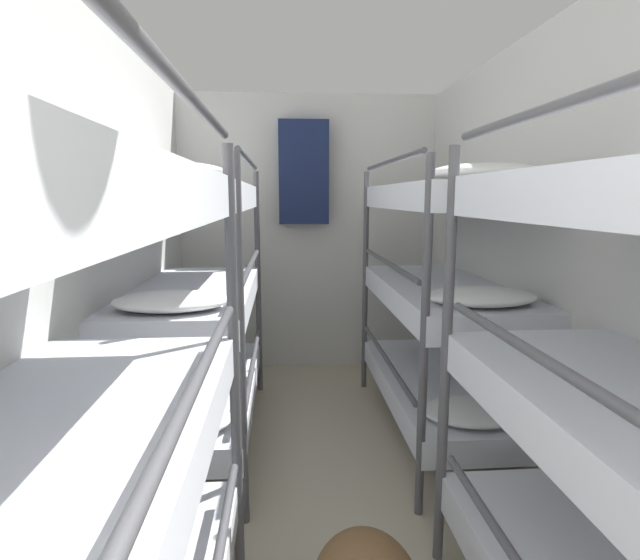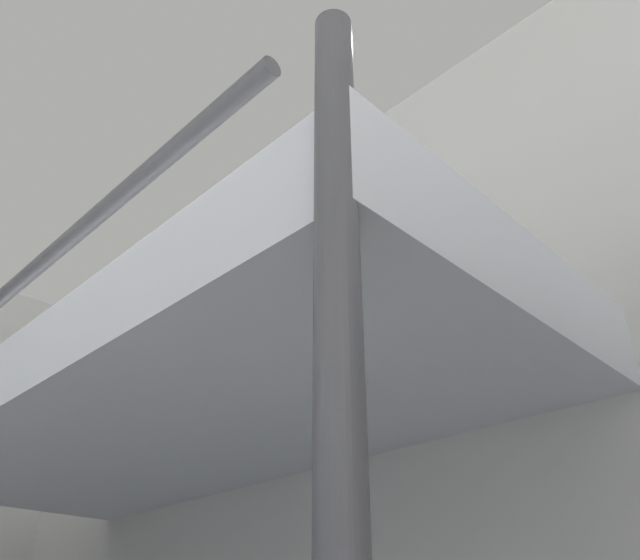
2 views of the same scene
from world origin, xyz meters
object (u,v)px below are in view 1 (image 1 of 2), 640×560
bunk_stack_right_far (443,295)px  hanging_coat (304,173)px  bunk_stack_left_far (194,299)px  bunk_stack_left_near (27,489)px

bunk_stack_right_far → hanging_coat: hanging_coat is taller
bunk_stack_left_far → hanging_coat: bearing=61.8°
bunk_stack_left_far → bunk_stack_left_near: bearing=-90.0°
bunk_stack_right_far → hanging_coat: (-0.84, 1.40, 0.84)m
bunk_stack_left_far → hanging_coat: 1.80m
bunk_stack_left_far → bunk_stack_right_far: same height
bunk_stack_left_far → hanging_coat: hanging_coat is taller
bunk_stack_left_far → hanging_coat: (0.75, 1.40, 0.84)m
bunk_stack_left_near → hanging_coat: bearing=77.8°
bunk_stack_left_near → bunk_stack_right_far: size_ratio=1.00×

